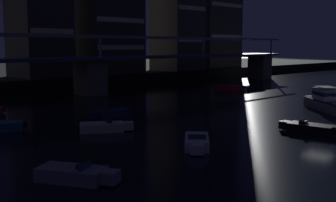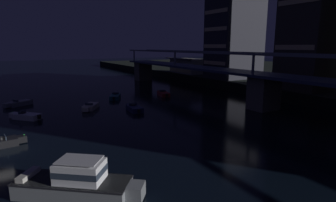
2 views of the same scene
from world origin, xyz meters
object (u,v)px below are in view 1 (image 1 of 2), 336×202
at_px(speedboat_far_center, 75,174).
at_px(speedboat_near_right, 104,127).
at_px(cabin_cruiser_near_left, 327,101).
at_px(speedboat_far_right, 111,113).
at_px(river_bridge, 90,66).
at_px(speedboat_mid_center, 197,142).
at_px(tower_central, 105,7).
at_px(speedboat_mid_right, 309,128).
at_px(speedboat_mid_left, 231,88).

bearing_deg(speedboat_far_center, speedboat_near_right, 48.34).
xyz_separation_m(cabin_cruiser_near_left, speedboat_far_right, (-22.09, 13.89, -0.64)).
height_order(speedboat_near_right, speedboat_far_right, same).
xyz_separation_m(river_bridge, speedboat_far_right, (-9.88, -19.18, -4.15)).
bearing_deg(speedboat_far_right, cabin_cruiser_near_left, -32.17).
height_order(cabin_cruiser_near_left, speedboat_mid_center, cabin_cruiser_near_left).
relative_size(speedboat_near_right, speedboat_mid_center, 1.07).
distance_m(tower_central, speedboat_far_right, 43.07).
distance_m(river_bridge, cabin_cruiser_near_left, 35.43).
relative_size(speedboat_mid_right, speedboat_far_center, 1.08).
xyz_separation_m(river_bridge, tower_central, (12.89, 14.14, 10.88)).
bearing_deg(speedboat_mid_center, speedboat_near_right, 99.65).
bearing_deg(river_bridge, speedboat_mid_right, -92.76).
xyz_separation_m(cabin_cruiser_near_left, speedboat_far_center, (-36.22, -2.30, -0.64)).
distance_m(tower_central, speedboat_mid_center, 57.52).
xyz_separation_m(river_bridge, speedboat_mid_center, (-13.16, -34.89, -4.15)).
bearing_deg(river_bridge, speedboat_far_right, -117.25).
bearing_deg(speedboat_mid_left, speedboat_mid_center, -145.66).
bearing_deg(tower_central, speedboat_mid_right, -105.75).
relative_size(tower_central, speedboat_mid_left, 5.96).
xyz_separation_m(cabin_cruiser_near_left, speedboat_near_right, (-27.04, 8.02, -0.64)).
height_order(speedboat_near_right, speedboat_far_center, same).
distance_m(cabin_cruiser_near_left, speedboat_near_right, 28.21).
bearing_deg(speedboat_near_right, speedboat_far_right, 49.86).
bearing_deg(tower_central, speedboat_far_right, -124.35).
distance_m(speedboat_mid_center, speedboat_far_center, 10.87).
height_order(river_bridge, speedboat_far_right, river_bridge).
bearing_deg(speedboat_far_right, tower_central, 55.65).
distance_m(cabin_cruiser_near_left, speedboat_far_center, 36.30).
bearing_deg(speedboat_far_right, speedboat_mid_right, -66.97).
distance_m(speedboat_mid_left, speedboat_mid_center, 42.17).
bearing_deg(speedboat_mid_right, tower_central, 74.25).
bearing_deg(cabin_cruiser_near_left, speedboat_mid_right, -160.34).
bearing_deg(speedboat_mid_center, river_bridge, 69.34).
relative_size(speedboat_mid_left, speedboat_far_center, 0.93).
distance_m(tower_central, cabin_cruiser_near_left, 49.37).
bearing_deg(cabin_cruiser_near_left, river_bridge, 110.26).
distance_m(tower_central, speedboat_mid_right, 56.32).
bearing_deg(cabin_cruiser_near_left, speedboat_near_right, 163.48).
bearing_deg(speedboat_far_center, tower_central, 53.30).
relative_size(speedboat_near_right, speedboat_mid_right, 0.92).
xyz_separation_m(speedboat_near_right, speedboat_mid_left, (36.49, 13.95, 0.00)).
xyz_separation_m(speedboat_mid_right, speedboat_far_right, (-8.04, 18.91, 0.00)).
bearing_deg(cabin_cruiser_near_left, tower_central, 89.17).
xyz_separation_m(river_bridge, speedboat_mid_right, (-1.84, -38.09, -4.15)).
bearing_deg(speedboat_mid_right, speedboat_mid_left, 48.96).
relative_size(tower_central, speedboat_mid_right, 5.12).
bearing_deg(speedboat_mid_left, speedboat_far_right, -165.63).
bearing_deg(speedboat_mid_center, speedboat_far_center, -177.42).
bearing_deg(speedboat_near_right, speedboat_mid_left, 20.93).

